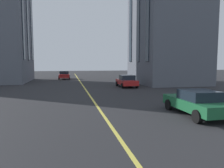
{
  "coord_description": "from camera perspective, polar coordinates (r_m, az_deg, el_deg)",
  "views": [
    {
      "loc": [
        2.7,
        1.86,
        2.81
      ],
      "look_at": [
        13.18,
        -0.3,
        1.76
      ],
      "focal_mm": 34.82,
      "sensor_mm": 36.0,
      "label": 1
    }
  ],
  "objects": [
    {
      "name": "car_red_parked_a",
      "position": [
        25.28,
        3.9,
        0.79
      ],
      "size": [
        3.9,
        1.89,
        1.4
      ],
      "color": "#B21E1E",
      "rests_on": "ground_plane"
    },
    {
      "name": "lane_centre_line",
      "position": [
        17.62,
        -5.46,
        -3.6
      ],
      "size": [
        80.0,
        0.16,
        0.01
      ],
      "color": "#D8C64C",
      "rests_on": "ground_plane"
    },
    {
      "name": "car_red_parked_b",
      "position": [
        38.56,
        -12.45,
        2.32
      ],
      "size": [
        3.9,
        1.89,
        1.4
      ],
      "color": "#B21E1E",
      "rests_on": "ground_plane"
    },
    {
      "name": "building_right_near",
      "position": [
        32.01,
        14.32,
        19.53
      ],
      "size": [
        10.4,
        8.2,
        21.23
      ],
      "color": "#565B66",
      "rests_on": "ground_plane"
    },
    {
      "name": "car_green_near",
      "position": [
        12.49,
        21.39,
        -4.51
      ],
      "size": [
        4.4,
        1.95,
        1.37
      ],
      "color": "#1E6038",
      "rests_on": "ground_plane"
    }
  ]
}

